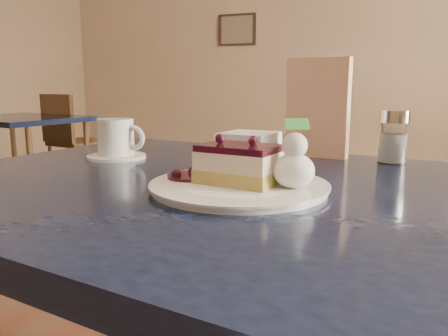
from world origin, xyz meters
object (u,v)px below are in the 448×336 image
(dessert_plate, at_px, (239,187))
(cheesecake_slice, at_px, (239,164))
(main_table, at_px, (253,229))
(bg_table_far_left, at_px, (25,196))
(coffee_set, at_px, (117,141))

(dessert_plate, height_order, cheesecake_slice, cheesecake_slice)
(main_table, bearing_deg, cheesecake_slice, -90.00)
(dessert_plate, distance_m, bg_table_far_left, 3.40)
(cheesecake_slice, distance_m, coffee_set, 0.43)
(main_table, bearing_deg, dessert_plate, -90.00)
(dessert_plate, bearing_deg, bg_table_far_left, 141.96)
(main_table, distance_m, dessert_plate, 0.11)
(dessert_plate, xyz_separation_m, cheesecake_slice, (0.00, 0.00, 0.04))
(cheesecake_slice, distance_m, bg_table_far_left, 3.41)
(cheesecake_slice, bearing_deg, bg_table_far_left, 150.89)
(main_table, xyz_separation_m, coffee_set, (-0.39, 0.15, 0.13))
(main_table, relative_size, coffee_set, 9.45)
(dessert_plate, relative_size, cheesecake_slice, 2.05)
(dessert_plate, bearing_deg, main_table, 81.07)
(dessert_plate, relative_size, bg_table_far_left, 0.16)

